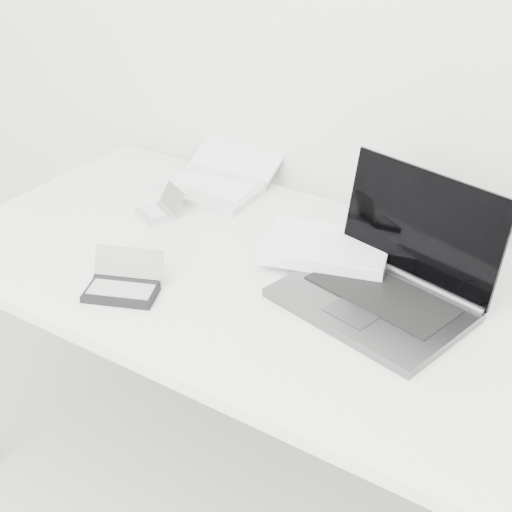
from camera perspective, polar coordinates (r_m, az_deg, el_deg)
The scene contains 5 objects.
desk at distance 1.62m, azimuth 1.66°, elevation -2.92°, with size 1.60×0.80×0.73m.
laptop_large at distance 1.56m, azimuth 8.69°, elevation -1.05°, with size 0.56×0.42×0.26m.
netbook_open_white at distance 1.99m, azimuth -3.06°, elevation 6.11°, with size 0.28×0.35×0.09m.
pda_silver at distance 1.85m, azimuth -7.72°, elevation 3.67°, with size 0.13×0.13×0.07m.
palmtop_charcoal at distance 1.55m, azimuth -10.58°, elevation -2.34°, with size 0.19×0.17×0.08m.
Camera 1 is at (0.69, 0.39, 1.59)m, focal length 50.00 mm.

